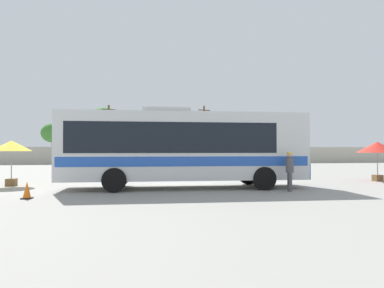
# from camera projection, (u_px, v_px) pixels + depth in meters

# --- Properties ---
(ground_plane) EXTENTS (300.00, 300.00, 0.00)m
(ground_plane) POSITION_uv_depth(u_px,v_px,m) (170.00, 173.00, 26.29)
(ground_plane) COLOR gray
(perimeter_wall) EXTENTS (80.00, 0.30, 2.13)m
(perimeter_wall) POSITION_uv_depth(u_px,v_px,m) (160.00, 155.00, 43.09)
(perimeter_wall) COLOR #B2AD9E
(perimeter_wall) RESTS_ON ground_plane
(coach_bus_silver_blue) EXTENTS (11.31, 2.90, 3.73)m
(coach_bus_silver_blue) POSITION_uv_depth(u_px,v_px,m) (181.00, 146.00, 15.76)
(coach_bus_silver_blue) COLOR silver
(coach_bus_silver_blue) RESTS_ON ground_plane
(attendant_by_bus_door) EXTENTS (0.37, 0.37, 1.71)m
(attendant_by_bus_door) POSITION_uv_depth(u_px,v_px,m) (290.00, 169.00, 14.51)
(attendant_by_bus_door) COLOR #4C4C51
(attendant_by_bus_door) RESTS_ON ground_plane
(vendor_umbrella_near_gate_yellow) EXTENTS (1.92, 1.92, 2.26)m
(vendor_umbrella_near_gate_yellow) POSITION_uv_depth(u_px,v_px,m) (12.00, 147.00, 16.73)
(vendor_umbrella_near_gate_yellow) COLOR gray
(vendor_umbrella_near_gate_yellow) RESTS_ON ground_plane
(vendor_umbrella_secondary_red) EXTENTS (2.25, 2.25, 2.25)m
(vendor_umbrella_secondary_red) POSITION_uv_depth(u_px,v_px,m) (377.00, 148.00, 19.20)
(vendor_umbrella_secondary_red) COLOR gray
(vendor_umbrella_secondary_red) RESTS_ON ground_plane
(parked_car_leftmost_dark_blue) EXTENTS (4.47, 2.00, 1.48)m
(parked_car_leftmost_dark_blue) POSITION_uv_depth(u_px,v_px,m) (87.00, 158.00, 38.52)
(parked_car_leftmost_dark_blue) COLOR navy
(parked_car_leftmost_dark_blue) RESTS_ON ground_plane
(parked_car_second_red) EXTENTS (4.40, 2.05, 1.43)m
(parked_car_second_red) POSITION_uv_depth(u_px,v_px,m) (139.00, 158.00, 39.69)
(parked_car_second_red) COLOR red
(parked_car_second_red) RESTS_ON ground_plane
(parked_car_third_red) EXTENTS (4.46, 2.30, 1.53)m
(parked_car_third_red) POSITION_uv_depth(u_px,v_px,m) (196.00, 158.00, 40.55)
(parked_car_third_red) COLOR red
(parked_car_third_red) RESTS_ON ground_plane
(parked_car_rightmost_black) EXTENTS (4.39, 2.06, 1.41)m
(parked_car_rightmost_black) POSITION_uv_depth(u_px,v_px,m) (238.00, 158.00, 41.65)
(parked_car_rightmost_black) COLOR black
(parked_car_rightmost_black) RESTS_ON ground_plane
(utility_pole_near) EXTENTS (1.78, 0.54, 7.75)m
(utility_pole_near) POSITION_uv_depth(u_px,v_px,m) (109.00, 133.00, 44.80)
(utility_pole_near) COLOR #4C3823
(utility_pole_near) RESTS_ON ground_plane
(utility_pole_far) EXTENTS (1.76, 0.63, 7.99)m
(utility_pole_far) POSITION_uv_depth(u_px,v_px,m) (204.00, 133.00, 47.53)
(utility_pole_far) COLOR #4C3823
(utility_pole_far) RESTS_ON ground_plane
(roadside_tree_left) EXTENTS (3.21, 3.21, 5.51)m
(roadside_tree_left) POSITION_uv_depth(u_px,v_px,m) (53.00, 133.00, 47.34)
(roadside_tree_left) COLOR brown
(roadside_tree_left) RESTS_ON ground_plane
(roadside_tree_midleft) EXTENTS (5.52, 5.52, 7.61)m
(roadside_tree_midleft) POSITION_uv_depth(u_px,v_px,m) (105.00, 125.00, 46.39)
(roadside_tree_midleft) COLOR brown
(roadside_tree_midleft) RESTS_ON ground_plane
(traffic_cone_on_apron) EXTENTS (0.36, 0.36, 0.64)m
(traffic_cone_on_apron) POSITION_uv_depth(u_px,v_px,m) (27.00, 190.00, 12.33)
(traffic_cone_on_apron) COLOR black
(traffic_cone_on_apron) RESTS_ON ground_plane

